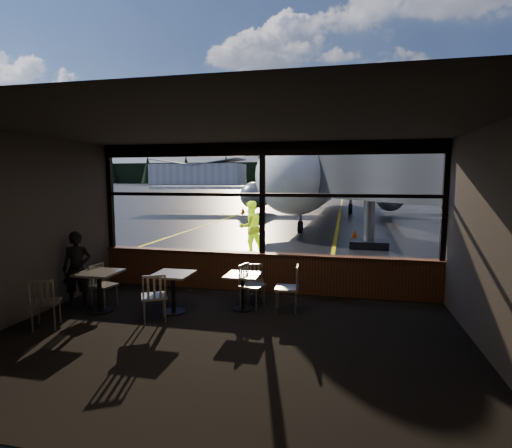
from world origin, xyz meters
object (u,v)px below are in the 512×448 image
(cafe_table_near, at_px, (243,292))
(chair_near_w, at_px, (252,286))
(cone_wing, at_px, (243,210))
(cone_nose, at_px, (355,235))
(airliner, at_px, (323,146))
(chair_mid_w, at_px, (104,286))
(ground_crew, at_px, (250,227))
(passenger, at_px, (77,269))
(cafe_table_left, at_px, (100,292))
(chair_near_n, at_px, (255,283))
(chair_left_s, at_px, (46,303))
(chair_mid_s, at_px, (154,297))
(chair_near_e, at_px, (287,288))
(jet_bridge, at_px, (396,189))
(cafe_table_mid, at_px, (173,293))

(cafe_table_near, bearing_deg, chair_near_w, 32.40)
(cone_wing, bearing_deg, cone_nose, -55.74)
(airliner, distance_m, chair_mid_w, 24.43)
(ground_crew, bearing_deg, passenger, 29.70)
(chair_near_w, distance_m, cone_nose, 10.31)
(cafe_table_near, bearing_deg, cafe_table_left, -164.29)
(chair_near_n, relative_size, passenger, 0.51)
(airliner, height_order, chair_left_s, airliner)
(chair_near_w, xyz_separation_m, chair_mid_s, (-1.62, -1.15, 0.01))
(chair_near_e, relative_size, passenger, 0.61)
(jet_bridge, xyz_separation_m, chair_mid_w, (-6.58, -7.37, -1.86))
(chair_mid_w, xyz_separation_m, passenger, (-0.61, -0.02, 0.34))
(chair_near_e, xyz_separation_m, ground_crew, (-2.22, 6.16, 0.46))
(cafe_table_mid, relative_size, cone_nose, 1.68)
(ground_crew, bearing_deg, cafe_table_near, 59.50)
(chair_near_n, distance_m, cone_nose, 9.81)
(cone_wing, bearing_deg, chair_mid_s, -79.54)
(cafe_table_mid, bearing_deg, chair_left_s, -145.91)
(cone_nose, bearing_deg, ground_crew, -133.54)
(passenger, bearing_deg, airliner, 55.33)
(chair_near_w, height_order, cone_nose, chair_near_w)
(chair_near_e, height_order, passenger, passenger)
(cafe_table_mid, xyz_separation_m, cone_nose, (3.75, 10.66, -0.16))
(cafe_table_near, bearing_deg, cone_nose, 76.50)
(cafe_table_near, relative_size, chair_near_n, 0.93)
(chair_near_e, height_order, chair_mid_s, chair_near_e)
(cafe_table_near, bearing_deg, chair_near_n, 80.42)
(cafe_table_near, bearing_deg, airliner, 89.44)
(passenger, bearing_deg, cafe_table_near, -17.76)
(cafe_table_near, relative_size, cafe_table_left, 0.89)
(airliner, xyz_separation_m, cone_nose, (2.21, -13.13, -4.92))
(chair_left_s, height_order, ground_crew, ground_crew)
(passenger, height_order, ground_crew, ground_crew)
(passenger, height_order, cone_wing, passenger)
(jet_bridge, xyz_separation_m, cone_wing, (-9.45, 15.27, -2.05))
(airliner, relative_size, cafe_table_near, 45.62)
(cafe_table_near, distance_m, chair_near_w, 0.23)
(jet_bridge, bearing_deg, cafe_table_mid, -124.26)
(chair_near_e, height_order, cone_wing, chair_near_e)
(chair_near_w, relative_size, cone_nose, 1.94)
(chair_near_e, height_order, chair_near_n, chair_near_e)
(chair_left_s, bearing_deg, airliner, 57.61)
(cafe_table_near, xyz_separation_m, cafe_table_mid, (-1.31, -0.49, 0.03))
(ground_crew, relative_size, cone_nose, 3.92)
(cafe_table_left, xyz_separation_m, cone_wing, (-2.96, 22.94, -0.16))
(chair_mid_s, distance_m, ground_crew, 7.27)
(airliner, bearing_deg, cafe_table_mid, -91.75)
(airliner, relative_size, cone_wing, 65.74)
(chair_mid_w, distance_m, chair_left_s, 1.33)
(jet_bridge, xyz_separation_m, ground_crew, (-5.04, -0.68, -1.37))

